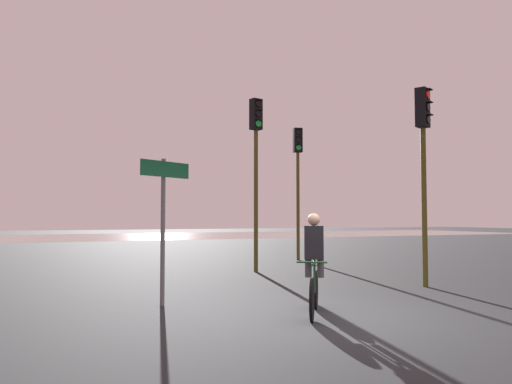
# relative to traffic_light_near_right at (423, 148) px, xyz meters

# --- Properties ---
(ground_plane) EXTENTS (120.00, 120.00, 0.00)m
(ground_plane) POSITION_rel_traffic_light_near_right_xyz_m (-3.48, -2.29, -3.13)
(ground_plane) COLOR black
(water_strip) EXTENTS (80.00, 16.00, 0.01)m
(water_strip) POSITION_rel_traffic_light_near_right_xyz_m (-3.48, 33.37, -3.13)
(water_strip) COLOR gray
(water_strip) RESTS_ON ground
(traffic_light_near_right) EXTENTS (0.39, 0.41, 4.51)m
(traffic_light_near_right) POSITION_rel_traffic_light_near_right_xyz_m (0.00, 0.00, 0.00)
(traffic_light_near_right) COLOR #4C4719
(traffic_light_near_right) RESTS_ON ground
(traffic_light_center) EXTENTS (0.36, 0.38, 5.01)m
(traffic_light_center) POSITION_rel_traffic_light_near_right_xyz_m (-2.27, 4.34, 0.31)
(traffic_light_center) COLOR #4C4719
(traffic_light_center) RESTS_ON ground
(traffic_light_far_right) EXTENTS (0.37, 0.39, 4.88)m
(traffic_light_far_right) POSITION_rel_traffic_light_near_right_xyz_m (0.75, 7.41, 0.23)
(traffic_light_far_right) COLOR #4C4719
(traffic_light_far_right) RESTS_ON ground
(direction_sign_post) EXTENTS (0.99, 0.54, 2.60)m
(direction_sign_post) POSITION_rel_traffic_light_near_right_xyz_m (-5.98, -0.07, -1.44)
(direction_sign_post) COLOR slate
(direction_sign_post) RESTS_ON ground
(cyclist) EXTENTS (0.98, 1.45, 1.62)m
(cyclist) POSITION_rel_traffic_light_near_right_xyz_m (-3.92, -1.79, -2.31)
(cyclist) COLOR black
(cyclist) RESTS_ON ground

